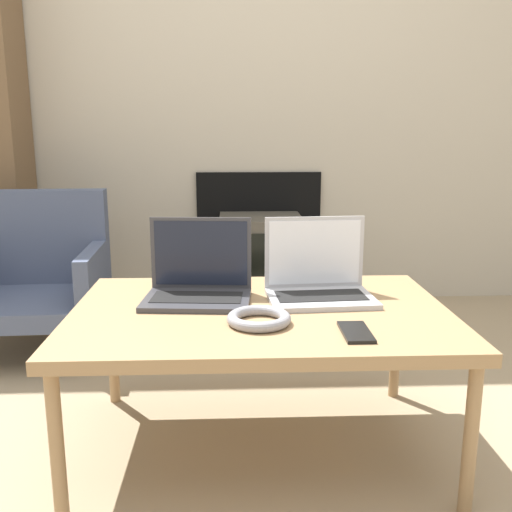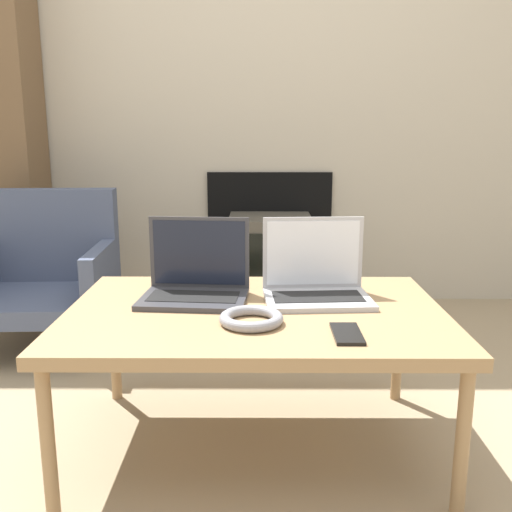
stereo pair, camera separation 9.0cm
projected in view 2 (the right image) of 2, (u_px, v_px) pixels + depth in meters
The scene contains 9 objects.
ground_plane at pixel (255, 497), 1.52m from camera, with size 14.00×14.00×0.00m, color #998466.
wall_back at pixel (258, 67), 3.06m from camera, with size 7.00×0.08×2.60m.
table at pixel (255, 320), 1.67m from camera, with size 1.10×0.74×0.45m.
laptop_left at pixel (196, 280), 1.76m from camera, with size 0.34×0.25×0.24m.
laptop_right at pixel (316, 281), 1.76m from camera, with size 0.33×0.24×0.24m.
headphones at pixel (251, 318), 1.53m from camera, with size 0.17×0.17×0.03m.
phone at pixel (347, 334), 1.45m from camera, with size 0.07×0.15×0.01m.
tv at pixel (270, 264), 3.04m from camera, with size 0.43×0.39×0.51m.
armchair at pixel (45, 269), 2.57m from camera, with size 0.63×0.59×0.69m.
Camera 2 is at (0.01, -1.35, 0.96)m, focal length 40.00 mm.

